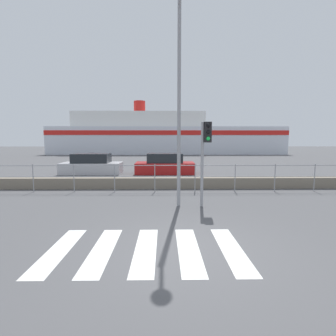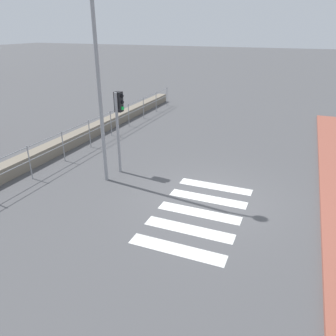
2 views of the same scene
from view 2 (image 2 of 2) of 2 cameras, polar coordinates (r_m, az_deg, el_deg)
ground_plane at (r=10.20m, az=6.91°, el=-5.42°), size 160.00×160.00×0.00m
crosswalk at (r=9.47m, az=5.46°, el=-7.76°), size 4.05×2.40×0.01m
seawall at (r=13.45m, az=-22.82°, el=1.35°), size 25.47×0.55×0.51m
harbor_fence at (r=12.68m, az=-20.36°, el=3.11°), size 22.96×0.04×1.23m
traffic_light_far at (r=11.52m, az=-8.59°, el=9.20°), size 0.34×0.32×2.87m
streetlamp at (r=10.38m, az=-11.24°, el=18.88°), size 0.32×1.33×6.75m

